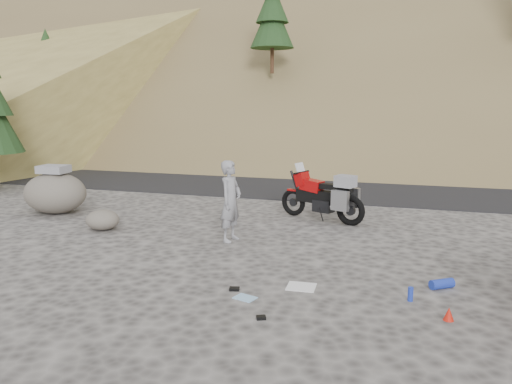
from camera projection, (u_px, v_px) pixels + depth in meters
ground at (273, 259)px, 9.18m from camera, size 140.00×140.00×0.00m
road at (342, 185)px, 17.63m from camera, size 120.00×7.00×0.05m
hillside at (394, 13)px, 45.64m from camera, size 120.00×73.00×46.72m
motorcycle at (325, 197)px, 12.11m from camera, size 2.24×1.16×1.40m
man at (231, 241)px, 10.43m from camera, size 0.50×0.67×1.69m
boulder at (55, 193)px, 12.96m from camera, size 1.80×1.58×1.24m
small_rock at (103, 220)px, 11.29m from camera, size 0.97×0.93×0.46m
gear_white_cloth at (301, 287)px, 7.78m from camera, size 0.46×0.42×0.01m
gear_blue_mat at (442, 284)px, 7.71m from camera, size 0.40×0.35×0.15m
gear_bottle at (410, 294)px, 7.21m from camera, size 0.08×0.08×0.21m
gear_funnel at (449, 314)px, 6.57m from camera, size 0.17×0.17×0.18m
gear_glove_a at (234, 289)px, 7.65m from camera, size 0.17×0.14×0.04m
gear_glove_b at (261, 318)px, 6.62m from camera, size 0.15×0.14×0.04m
gear_blue_cloth at (245, 298)px, 7.34m from camera, size 0.37×0.31×0.01m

